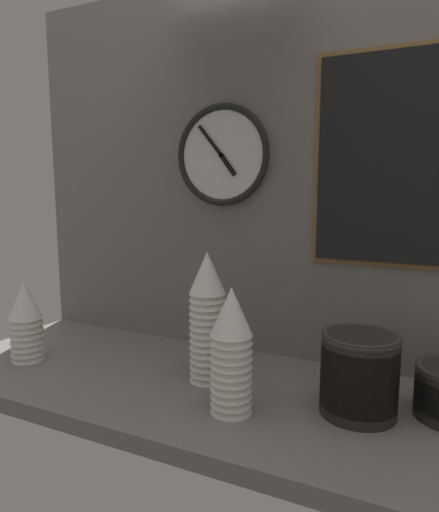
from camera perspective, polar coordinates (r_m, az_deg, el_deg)
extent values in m
cube|color=slate|center=(1.15, 1.82, -17.03)|extent=(1.60, 0.56, 0.04)
cube|color=slate|center=(1.29, 6.81, 10.62)|extent=(1.60, 0.03, 1.05)
cone|color=white|center=(1.17, -1.50, -12.85)|extent=(0.09, 0.09, 0.10)
cone|color=white|center=(1.16, -1.51, -12.07)|extent=(0.09, 0.09, 0.10)
cone|color=white|center=(1.15, -1.51, -11.28)|extent=(0.09, 0.09, 0.10)
cone|color=white|center=(1.15, -1.51, -10.48)|extent=(0.09, 0.09, 0.10)
cone|color=white|center=(1.14, -1.52, -9.67)|extent=(0.09, 0.09, 0.10)
cone|color=white|center=(1.14, -1.52, -8.86)|extent=(0.09, 0.09, 0.10)
cone|color=white|center=(1.13, -1.52, -8.04)|extent=(0.09, 0.09, 0.10)
cone|color=white|center=(1.13, -1.53, -7.21)|extent=(0.09, 0.09, 0.10)
cone|color=white|center=(1.12, -1.53, -6.37)|extent=(0.09, 0.09, 0.10)
cone|color=white|center=(1.12, -1.53, -5.53)|extent=(0.09, 0.09, 0.10)
cone|color=white|center=(1.11, -1.54, -4.68)|extent=(0.09, 0.09, 0.10)
cone|color=white|center=(1.11, -1.54, -3.83)|extent=(0.09, 0.09, 0.10)
cone|color=white|center=(1.11, -1.54, -2.97)|extent=(0.09, 0.09, 0.10)
cone|color=white|center=(1.10, -1.55, -2.10)|extent=(0.09, 0.09, 0.10)
cone|color=white|center=(1.02, 1.46, -16.21)|extent=(0.09, 0.09, 0.10)
cone|color=white|center=(1.01, 1.47, -15.33)|extent=(0.09, 0.09, 0.10)
cone|color=white|center=(1.00, 1.47, -14.44)|extent=(0.09, 0.09, 0.10)
cone|color=white|center=(1.00, 1.47, -13.54)|extent=(0.09, 0.09, 0.10)
cone|color=white|center=(0.99, 1.48, -12.63)|extent=(0.09, 0.09, 0.10)
cone|color=white|center=(0.98, 1.48, -11.70)|extent=(0.09, 0.09, 0.10)
cone|color=white|center=(0.98, 1.49, -10.77)|extent=(0.09, 0.09, 0.10)
cone|color=white|center=(0.97, 1.49, -9.82)|extent=(0.09, 0.09, 0.10)
cone|color=white|center=(0.97, 1.49, -8.87)|extent=(0.09, 0.09, 0.10)
cone|color=white|center=(0.96, 1.50, -7.90)|extent=(0.09, 0.09, 0.10)
cone|color=white|center=(0.96, 1.50, -6.92)|extent=(0.09, 0.09, 0.10)
cone|color=white|center=(1.40, -22.89, -9.82)|extent=(0.09, 0.09, 0.10)
cone|color=white|center=(1.39, -22.93, -9.16)|extent=(0.09, 0.09, 0.10)
cone|color=white|center=(1.39, -22.98, -8.49)|extent=(0.09, 0.09, 0.10)
cone|color=white|center=(1.38, -23.02, -7.81)|extent=(0.09, 0.09, 0.10)
cone|color=white|center=(1.38, -23.06, -7.14)|extent=(0.09, 0.09, 0.10)
cone|color=white|center=(1.38, -23.10, -6.45)|extent=(0.09, 0.09, 0.10)
cone|color=white|center=(1.37, -23.14, -5.77)|extent=(0.09, 0.09, 0.10)
cone|color=white|center=(1.37, -23.18, -5.08)|extent=(0.09, 0.09, 0.10)
cylinder|color=black|center=(1.06, 16.87, -17.28)|extent=(0.16, 0.16, 0.04)
cylinder|color=black|center=(1.05, 16.93, -16.21)|extent=(0.16, 0.16, 0.04)
cylinder|color=black|center=(1.04, 16.98, -15.11)|extent=(0.16, 0.16, 0.04)
cylinder|color=black|center=(1.03, 17.03, -14.00)|extent=(0.16, 0.16, 0.04)
cylinder|color=black|center=(1.03, 17.09, -12.87)|extent=(0.16, 0.16, 0.04)
cylinder|color=black|center=(1.02, 17.15, -11.72)|extent=(0.16, 0.16, 0.04)
cylinder|color=black|center=(1.01, 17.20, -10.56)|extent=(0.16, 0.16, 0.04)
torus|color=#302D2A|center=(1.01, 17.24, -9.74)|extent=(0.16, 0.16, 0.02)
cylinder|color=white|center=(1.32, 0.46, 12.47)|extent=(0.28, 0.02, 0.28)
torus|color=black|center=(1.31, 0.31, 12.49)|extent=(0.28, 0.02, 0.28)
cube|color=black|center=(1.30, 1.06, 11.31)|extent=(0.05, 0.01, 0.06)
cube|color=black|center=(1.33, -1.18, 14.24)|extent=(0.08, 0.01, 0.09)
cylinder|color=black|center=(1.31, 0.21, 12.50)|extent=(0.01, 0.01, 0.01)
cube|color=olive|center=(1.20, 20.17, 11.26)|extent=(0.35, 0.01, 0.53)
cube|color=black|center=(1.20, 20.15, 11.28)|extent=(0.33, 0.01, 0.50)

